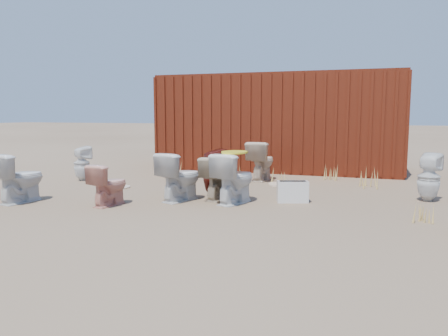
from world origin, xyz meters
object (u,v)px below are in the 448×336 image
(toilet_back_yellowlid, at_px, (234,178))
(shipping_container, at_px, (280,123))
(toilet_front_c, at_px, (180,177))
(toilet_back_beige_left, at_px, (217,178))
(toilet_back_beige_right, at_px, (261,161))
(loose_tank, at_px, (293,192))
(toilet_back_a, at_px, (82,163))
(toilet_front_pink, at_px, (109,185))
(toilet_front_maroon, at_px, (214,173))
(toilet_back_e, at_px, (429,177))
(toilet_front_a, at_px, (20,178))

(toilet_back_yellowlid, bearing_deg, shipping_container, -69.95)
(toilet_front_c, xyz_separation_m, toilet_back_beige_left, (0.54, 0.31, -0.04))
(toilet_back_beige_right, xyz_separation_m, loose_tank, (1.04, -2.12, -0.25))
(toilet_back_a, bearing_deg, toilet_back_beige_right, -135.26)
(toilet_front_c, bearing_deg, toilet_front_pink, 56.93)
(toilet_front_maroon, relative_size, toilet_back_beige_right, 0.98)
(shipping_container, bearing_deg, toilet_back_beige_left, -92.01)
(toilet_front_c, xyz_separation_m, toilet_back_e, (3.89, 1.26, -0.00))
(toilet_back_beige_right, height_order, toilet_back_yellowlid, toilet_back_beige_right)
(toilet_front_maroon, distance_m, toilet_back_beige_right, 2.06)
(toilet_front_pink, xyz_separation_m, toilet_front_c, (0.91, 0.70, 0.07))
(toilet_back_beige_left, xyz_separation_m, toilet_back_e, (3.35, 0.95, 0.03))
(toilet_back_yellowlid, bearing_deg, toilet_back_e, -141.03)
(toilet_front_a, bearing_deg, loose_tank, -152.21)
(toilet_back_beige_left, bearing_deg, toilet_back_a, -13.41)
(toilet_front_a, relative_size, toilet_back_beige_left, 1.10)
(toilet_back_beige_right, bearing_deg, shipping_container, -83.61)
(toilet_front_pink, height_order, toilet_back_beige_left, toilet_back_beige_left)
(toilet_back_e, bearing_deg, shipping_container, -26.02)
(toilet_front_a, bearing_deg, shipping_container, -109.12)
(toilet_front_maroon, bearing_deg, toilet_front_pink, 80.94)
(toilet_front_c, bearing_deg, loose_tank, -145.99)
(toilet_back_beige_left, relative_size, loose_tank, 1.46)
(toilet_front_a, xyz_separation_m, toilet_front_maroon, (2.80, 1.51, 0.01))
(toilet_front_maroon, bearing_deg, toilet_back_e, -131.73)
(toilet_front_c, bearing_deg, toilet_back_a, -5.02)
(toilet_back_yellowlid, distance_m, loose_tank, 0.98)
(toilet_front_maroon, relative_size, toilet_back_e, 1.04)
(loose_tank, bearing_deg, toilet_back_beige_right, 97.52)
(toilet_back_yellowlid, bearing_deg, toilet_back_a, -0.51)
(toilet_front_a, height_order, toilet_front_maroon, toilet_front_maroon)
(toilet_back_yellowlid, bearing_deg, toilet_front_maroon, -24.62)
(toilet_back_a, distance_m, toilet_back_beige_right, 3.86)
(toilet_front_maroon, distance_m, toilet_back_a, 3.38)
(toilet_front_a, bearing_deg, toilet_front_pink, -161.31)
(toilet_front_maroon, height_order, toilet_back_beige_left, toilet_front_maroon)
(toilet_front_maroon, height_order, toilet_back_yellowlid, toilet_front_maroon)
(toilet_back_a, xyz_separation_m, toilet_back_beige_right, (3.65, 1.26, 0.05))
(loose_tank, bearing_deg, shipping_container, 85.46)
(toilet_front_c, relative_size, toilet_back_e, 1.01)
(shipping_container, relative_size, loose_tank, 12.00)
(toilet_front_a, bearing_deg, toilet_back_beige_left, -147.65)
(toilet_back_beige_right, bearing_deg, toilet_front_a, 53.34)
(toilet_front_pink, bearing_deg, toilet_front_c, -131.26)
(toilet_front_c, distance_m, toilet_back_e, 4.09)
(toilet_front_a, relative_size, toilet_back_a, 1.08)
(shipping_container, height_order, toilet_back_beige_left, shipping_container)
(toilet_front_pink, bearing_deg, toilet_back_beige_right, -105.41)
(toilet_back_e, bearing_deg, toilet_back_yellowlid, 43.47)
(toilet_back_beige_right, distance_m, loose_tank, 2.38)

